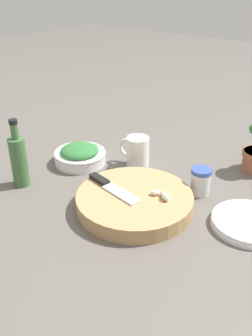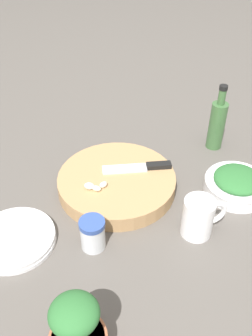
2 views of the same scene
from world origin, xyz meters
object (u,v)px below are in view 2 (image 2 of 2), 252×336
(spice_jar, at_px, (93,234))
(plate_stack, at_px, (15,239))
(cutting_board, at_px, (117,183))
(chef_knife, at_px, (141,167))
(herb_bowl, at_px, (237,184))
(oil_bottle, at_px, (217,124))
(potted_herb, at_px, (78,336))
(garlic_cloves, at_px, (95,186))
(coffee_mug, at_px, (199,217))

(spice_jar, height_order, plate_stack, spice_jar)
(cutting_board, height_order, chef_knife, chef_knife)
(cutting_board, relative_size, herb_bowl, 1.84)
(cutting_board, distance_m, plate_stack, 0.29)
(plate_stack, bearing_deg, oil_bottle, -160.16)
(plate_stack, relative_size, potted_herb, 1.17)
(plate_stack, distance_m, oil_bottle, 0.65)
(garlic_cloves, bearing_deg, oil_bottle, -160.93)
(chef_knife, height_order, herb_bowl, herb_bowl)
(cutting_board, distance_m, coffee_mug, 0.24)
(plate_stack, height_order, potted_herb, potted_herb)
(garlic_cloves, height_order, potted_herb, potted_herb)
(cutting_board, xyz_separation_m, garlic_cloves, (0.06, 0.03, 0.03))
(chef_knife, bearing_deg, spice_jar, 147.28)
(coffee_mug, bearing_deg, cutting_board, -54.44)
(potted_herb, bearing_deg, oil_bottle, -134.78)
(cutting_board, xyz_separation_m, coffee_mug, (-0.14, 0.20, 0.03))
(cutting_board, height_order, spice_jar, spice_jar)
(chef_knife, height_order, coffee_mug, coffee_mug)
(garlic_cloves, xyz_separation_m, coffee_mug, (-0.21, 0.17, -0.00))
(spice_jar, relative_size, oil_bottle, 0.39)
(chef_knife, xyz_separation_m, coffee_mug, (-0.07, 0.21, 0.00))
(cutting_board, xyz_separation_m, chef_knife, (-0.07, -0.01, 0.03))
(chef_knife, height_order, oil_bottle, oil_bottle)
(chef_knife, xyz_separation_m, plate_stack, (0.34, 0.13, -0.04))
(plate_stack, bearing_deg, cutting_board, -157.57)
(herb_bowl, xyz_separation_m, plate_stack, (0.57, 0.01, -0.02))
(cutting_board, relative_size, potted_herb, 1.93)
(cutting_board, xyz_separation_m, oil_bottle, (-0.33, -0.11, 0.06))
(garlic_cloves, height_order, herb_bowl, same)
(garlic_cloves, distance_m, oil_bottle, 0.42)
(cutting_board, bearing_deg, plate_stack, 22.43)
(cutting_board, height_order, plate_stack, cutting_board)
(garlic_cloves, bearing_deg, spice_jar, 75.42)
(spice_jar, bearing_deg, herb_bowl, -169.48)
(herb_bowl, bearing_deg, garlic_cloves, -10.53)
(chef_knife, xyz_separation_m, herb_bowl, (-0.22, 0.11, -0.02))
(cutting_board, height_order, oil_bottle, oil_bottle)
(cutting_board, height_order, potted_herb, potted_herb)
(coffee_mug, distance_m, oil_bottle, 0.36)
(cutting_board, height_order, coffee_mug, coffee_mug)
(coffee_mug, xyz_separation_m, potted_herb, (0.31, 0.21, 0.02))
(chef_knife, xyz_separation_m, spice_jar, (0.17, 0.19, -0.01))
(chef_knife, distance_m, potted_herb, 0.49)
(spice_jar, height_order, coffee_mug, coffee_mug)
(herb_bowl, height_order, oil_bottle, oil_bottle)
(herb_bowl, height_order, spice_jar, spice_jar)
(plate_stack, xyz_separation_m, potted_herb, (-0.10, 0.29, 0.06))
(herb_bowl, xyz_separation_m, oil_bottle, (-0.04, -0.20, 0.05))
(cutting_board, height_order, garlic_cloves, garlic_cloves)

